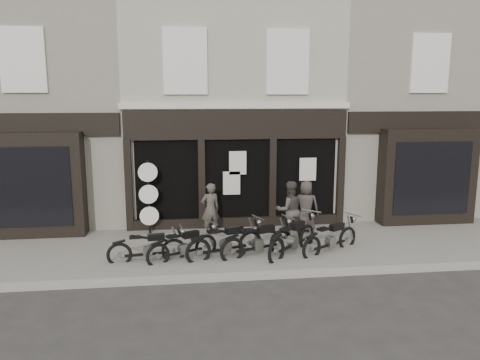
{
  "coord_description": "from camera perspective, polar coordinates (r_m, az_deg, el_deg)",
  "views": [
    {
      "loc": [
        -1.71,
        -11.86,
        4.39
      ],
      "look_at": [
        -0.07,
        1.6,
        1.91
      ],
      "focal_mm": 35.0,
      "sensor_mm": 36.0,
      "label": 1
    }
  ],
  "objects": [
    {
      "name": "motorcycle_0",
      "position": [
        12.59,
        -11.16,
        -8.38
      ],
      "size": [
        2.05,
        0.57,
        0.98
      ],
      "rotation": [
        0.0,
        0.0,
        0.13
      ],
      "color": "black",
      "rests_on": "ground"
    },
    {
      "name": "neighbour_left",
      "position": [
        18.35,
        -21.84,
        8.53
      ],
      "size": [
        5.6,
        6.73,
        8.34
      ],
      "color": "gray",
      "rests_on": "ground"
    },
    {
      "name": "man_right",
      "position": [
        14.92,
        8.04,
        -3.16
      ],
      "size": [
        0.91,
        0.73,
        1.62
      ],
      "primitive_type": "imported",
      "rotation": [
        0.0,
        0.0,
        2.83
      ],
      "color": "#3C3532",
      "rests_on": "pavement"
    },
    {
      "name": "neighbour_right",
      "position": [
        19.5,
        17.7,
        8.84
      ],
      "size": [
        5.6,
        6.73,
        8.34
      ],
      "color": "gray",
      "rests_on": "ground"
    },
    {
      "name": "motorcycle_2",
      "position": [
        12.65,
        -1.73,
        -7.88
      ],
      "size": [
        2.16,
        1.13,
        1.09
      ],
      "rotation": [
        0.0,
        0.0,
        0.37
      ],
      "color": "black",
      "rests_on": "ground"
    },
    {
      "name": "advert_sign_post",
      "position": [
        14.72,
        -11.06,
        -2.42
      ],
      "size": [
        0.59,
        0.38,
        2.43
      ],
      "rotation": [
        0.0,
        0.0,
        0.15
      ],
      "color": "black",
      "rests_on": "ground"
    },
    {
      "name": "motorcycle_4",
      "position": [
        13.0,
        6.45,
        -7.38
      ],
      "size": [
        1.81,
        1.85,
        1.12
      ],
      "rotation": [
        0.0,
        0.0,
        0.8
      ],
      "color": "black",
      "rests_on": "ground"
    },
    {
      "name": "man_left",
      "position": [
        14.4,
        -3.64,
        -3.56
      ],
      "size": [
        0.68,
        0.55,
        1.63
      ],
      "primitive_type": "imported",
      "rotation": [
        0.0,
        0.0,
        3.44
      ],
      "color": "#454039",
      "rests_on": "pavement"
    },
    {
      "name": "motorcycle_5",
      "position": [
        13.29,
        11.01,
        -7.27
      ],
      "size": [
        1.93,
        1.34,
        1.03
      ],
      "rotation": [
        0.0,
        0.0,
        0.54
      ],
      "color": "black",
      "rests_on": "ground"
    },
    {
      "name": "pavement",
      "position": [
        13.58,
        0.67,
        -8.24
      ],
      "size": [
        30.0,
        4.2,
        0.12
      ],
      "primitive_type": "cube",
      "color": "slate",
      "rests_on": "ground_plane"
    },
    {
      "name": "man_centre",
      "position": [
        14.11,
        6.05,
        -3.63
      ],
      "size": [
        0.91,
        0.74,
        1.75
      ],
      "primitive_type": "imported",
      "rotation": [
        0.0,
        0.0,
        3.24
      ],
      "color": "#443F37",
      "rests_on": "pavement"
    },
    {
      "name": "motorcycle_1",
      "position": [
        12.58,
        -6.91,
        -8.25
      ],
      "size": [
        1.9,
        1.16,
        0.99
      ],
      "rotation": [
        0.0,
        0.0,
        0.46
      ],
      "color": "black",
      "rests_on": "ground"
    },
    {
      "name": "motorcycle_3",
      "position": [
        12.77,
        2.21,
        -7.74
      ],
      "size": [
        2.12,
        1.12,
        1.07
      ],
      "rotation": [
        0.0,
        0.0,
        0.38
      ],
      "color": "black",
      "rests_on": "ground"
    },
    {
      "name": "central_building",
      "position": [
        17.89,
        -1.47,
        9.36
      ],
      "size": [
        7.3,
        6.22,
        8.34
      ],
      "color": "#A9A490",
      "rests_on": "ground"
    },
    {
      "name": "kerb",
      "position": [
        11.58,
        2.11,
        -11.58
      ],
      "size": [
        30.0,
        0.25,
        0.13
      ],
      "primitive_type": "cube",
      "color": "gray",
      "rests_on": "ground_plane"
    },
    {
      "name": "ground_plane",
      "position": [
        12.76,
        1.21,
        -9.78
      ],
      "size": [
        90.0,
        90.0,
        0.0
      ],
      "primitive_type": "plane",
      "color": "#2D2B28",
      "rests_on": "ground"
    }
  ]
}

